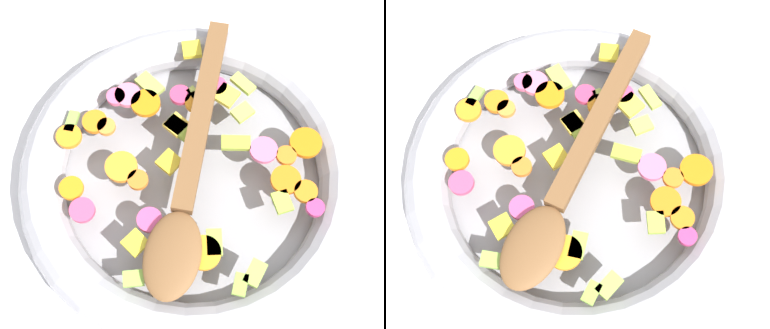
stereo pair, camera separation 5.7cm
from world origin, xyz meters
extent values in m
plane|color=silver|center=(0.00, 0.00, 0.00)|extent=(4.00, 4.00, 0.00)
cylinder|color=gray|center=(0.00, 0.00, 0.01)|extent=(0.33, 0.33, 0.01)
torus|color=#9E9EA5|center=(0.00, 0.00, 0.03)|extent=(0.38, 0.38, 0.05)
cylinder|color=orange|center=(0.05, -0.08, 0.05)|extent=(0.04, 0.04, 0.01)
cylinder|color=orange|center=(-0.03, 0.07, 0.05)|extent=(0.03, 0.03, 0.01)
cylinder|color=orange|center=(0.09, 0.05, 0.05)|extent=(0.03, 0.03, 0.01)
cylinder|color=orange|center=(0.10, 0.02, 0.05)|extent=(0.04, 0.04, 0.01)
cylinder|color=orange|center=(-0.12, 0.00, 0.05)|extent=(0.04, 0.04, 0.01)
cylinder|color=orange|center=(-0.04, -0.04, 0.05)|extent=(0.02, 0.02, 0.01)
cylinder|color=orange|center=(-0.10, -0.08, 0.05)|extent=(0.03, 0.03, 0.01)
cylinder|color=orange|center=(-0.07, -0.04, 0.05)|extent=(0.05, 0.05, 0.01)
cylinder|color=orange|center=(0.12, 0.02, 0.05)|extent=(0.03, 0.03, 0.01)
cylinder|color=orange|center=(0.10, 0.07, 0.05)|extent=(0.05, 0.05, 0.01)
cylinder|color=orange|center=(-0.10, 0.00, 0.05)|extent=(0.02, 0.02, 0.01)
cylinder|color=orange|center=(-0.13, -0.03, 0.05)|extent=(0.04, 0.04, 0.01)
cylinder|color=orange|center=(-0.08, 0.04, 0.05)|extent=(0.04, 0.04, 0.01)
cube|color=#AFD24C|center=(0.01, 0.11, 0.05)|extent=(0.03, 0.02, 0.01)
cube|color=#82B13E|center=(0.10, -0.10, 0.05)|extent=(0.02, 0.02, 0.01)
cube|color=#98B449|center=(-0.08, 0.07, 0.05)|extent=(0.04, 0.03, 0.01)
cube|color=#8ABB45|center=(0.00, -0.13, 0.05)|extent=(0.03, 0.02, 0.01)
cube|color=#A6CB3F|center=(0.10, 0.00, 0.05)|extent=(0.03, 0.03, 0.01)
cube|color=#7FAE45|center=(-0.14, -0.01, 0.05)|extent=(0.02, 0.03, 0.01)
cube|color=#BFD34D|center=(0.02, 0.08, 0.05)|extent=(0.03, 0.03, 0.01)
cube|color=#8FAD32|center=(-0.03, 0.03, 0.05)|extent=(0.03, 0.02, 0.01)
cube|color=#94BF40|center=(0.06, -0.07, 0.05)|extent=(0.03, 0.03, 0.01)
cube|color=#98AD34|center=(0.03, 0.04, 0.05)|extent=(0.04, 0.03, 0.01)
cube|color=#8EAE47|center=(0.10, -0.08, 0.05)|extent=(0.02, 0.03, 0.01)
cube|color=#B4CA55|center=(-0.03, 0.07, 0.05)|extent=(0.03, 0.02, 0.01)
cylinder|color=#E7437C|center=(-0.01, 0.10, 0.05)|extent=(0.03, 0.03, 0.01)
cylinder|color=#D04680|center=(-0.01, -0.07, 0.05)|extent=(0.04, 0.04, 0.01)
cylinder|color=#E35984|center=(-0.11, 0.04, 0.05)|extent=(0.03, 0.03, 0.01)
cylinder|color=#D84571|center=(-0.08, -0.09, 0.05)|extent=(0.03, 0.03, 0.01)
cylinder|color=pink|center=(-0.10, 0.05, 0.05)|extent=(0.04, 0.04, 0.01)
cylinder|color=#C73572|center=(0.13, 0.01, 0.05)|extent=(0.02, 0.02, 0.01)
cylinder|color=pink|center=(0.06, 0.05, 0.05)|extent=(0.04, 0.04, 0.01)
cylinder|color=#D03966|center=(-0.05, 0.07, 0.05)|extent=(0.03, 0.03, 0.01)
cube|color=yellow|center=(0.00, 0.09, 0.05)|extent=(0.03, 0.03, 0.01)
cube|color=yellow|center=(-0.06, 0.13, 0.05)|extent=(0.03, 0.03, 0.01)
cube|color=yellow|center=(0.02, -0.08, 0.05)|extent=(0.02, 0.02, 0.01)
cube|color=yellow|center=(-0.03, 0.03, 0.05)|extent=(0.03, 0.03, 0.01)
cube|color=gold|center=(-0.02, -0.01, 0.05)|extent=(0.03, 0.03, 0.01)
cube|color=gold|center=(-0.01, -0.10, 0.05)|extent=(0.03, 0.03, 0.01)
cube|color=brown|center=(-0.01, 0.06, 0.06)|extent=(0.08, 0.23, 0.01)
ellipsoid|color=brown|center=(0.03, -0.10, 0.06)|extent=(0.08, 0.10, 0.01)
camera|label=1|loc=(0.09, -0.20, 0.57)|focal=50.00mm
camera|label=2|loc=(0.14, -0.17, 0.57)|focal=50.00mm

